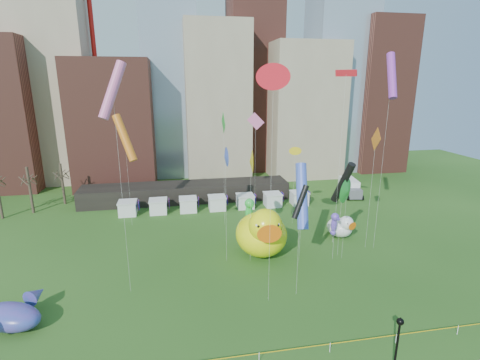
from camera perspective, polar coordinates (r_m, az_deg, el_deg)
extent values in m
cube|color=gray|center=(88.60, -27.04, 13.32)|extent=(14.00, 12.00, 42.00)
cube|color=brown|center=(80.62, -19.25, 8.35)|extent=(16.00, 14.00, 26.00)
cube|color=#8C9EB2|center=(87.43, -11.12, 18.92)|extent=(12.00, 12.00, 55.00)
cube|color=gray|center=(83.93, -3.76, 12.14)|extent=(14.00, 14.00, 34.00)
cube|color=brown|center=(92.23, 2.27, 23.03)|extent=(12.00, 12.00, 68.00)
cube|color=gray|center=(86.78, 9.89, 10.73)|extent=(16.00, 14.00, 30.00)
cube|color=#8C9EB2|center=(94.10, 15.25, 16.27)|extent=(14.00, 12.00, 48.00)
cube|color=brown|center=(97.06, 20.97, 12.21)|extent=(12.00, 12.00, 36.00)
cylinder|color=red|center=(90.22, -22.74, 24.70)|extent=(1.00, 1.00, 76.00)
cylinder|color=red|center=(95.70, 12.95, 24.83)|extent=(1.00, 1.00, 76.00)
cube|color=black|center=(68.25, -8.43, -1.90)|extent=(38.00, 6.00, 3.20)
cube|color=white|center=(63.21, -17.31, -4.34)|extent=(2.80, 2.80, 2.20)
cube|color=red|center=(62.84, -15.72, -3.84)|extent=(0.08, 1.40, 1.60)
cube|color=white|center=(62.76, -12.77, -4.15)|extent=(2.80, 2.80, 2.20)
cube|color=red|center=(62.53, -11.15, -3.64)|extent=(0.08, 1.40, 1.60)
cube|color=white|center=(62.71, -8.20, -3.93)|extent=(2.80, 2.80, 2.20)
cube|color=red|center=(62.62, -6.57, -3.42)|extent=(0.08, 1.40, 1.60)
cube|color=white|center=(63.05, -3.65, -3.70)|extent=(2.80, 2.80, 2.20)
cube|color=red|center=(63.11, -2.03, -3.18)|extent=(0.08, 1.40, 1.60)
cube|color=white|center=(63.78, 0.82, -3.44)|extent=(2.80, 2.80, 2.20)
cube|color=red|center=(63.98, 2.41, -2.92)|extent=(0.08, 1.40, 1.60)
cube|color=white|center=(64.90, 5.17, -3.17)|extent=(2.80, 2.80, 2.20)
cube|color=red|center=(65.23, 6.70, -2.65)|extent=(0.08, 1.40, 1.60)
cube|color=white|center=(66.37, 9.34, -2.89)|extent=(2.80, 2.80, 2.20)
cube|color=red|center=(66.83, 10.81, -2.38)|extent=(0.08, 1.40, 1.60)
cylinder|color=#382B21|center=(69.95, -30.24, -1.40)|extent=(0.44, 0.44, 8.00)
cylinder|color=#382B21|center=(72.43, -26.22, -0.57)|extent=(0.44, 0.44, 7.50)
cylinder|color=white|center=(31.96, 3.03, -26.18)|extent=(0.06, 0.06, 0.90)
cylinder|color=white|center=(33.57, 14.03, -24.30)|extent=(0.06, 0.06, 0.90)
cylinder|color=white|center=(36.12, 23.43, -21.99)|extent=(0.06, 0.06, 0.90)
cylinder|color=white|center=(39.43, 31.17, -19.62)|extent=(0.06, 0.06, 0.90)
cube|color=yellow|center=(31.73, 3.04, -25.71)|extent=(50.00, 0.02, 0.07)
ellipsoid|color=#F9FA0C|center=(46.81, 3.36, -8.52)|extent=(6.87, 7.96, 5.42)
ellipsoid|color=#F9FA0C|center=(49.57, 2.67, -7.29)|extent=(1.85, 1.47, 2.20)
sphere|color=#F9FA0C|center=(43.77, 4.04, -7.18)|extent=(4.24, 4.24, 4.08)
cone|color=orange|center=(42.27, 4.53, -8.23)|extent=(2.31, 1.92, 2.24)
sphere|color=white|center=(42.34, 2.87, -7.16)|extent=(0.73, 0.73, 0.73)
sphere|color=white|center=(42.80, 5.84, -6.97)|extent=(0.73, 0.73, 0.73)
sphere|color=black|center=(42.03, 2.96, -7.34)|extent=(0.37, 0.37, 0.37)
sphere|color=black|center=(42.49, 5.96, -7.15)|extent=(0.37, 0.37, 0.37)
ellipsoid|color=white|center=(54.18, 15.43, -7.24)|extent=(4.39, 4.71, 2.68)
ellipsoid|color=white|center=(55.14, 14.31, -6.83)|extent=(1.08, 0.96, 1.09)
sphere|color=white|center=(53.04, 16.46, -6.56)|extent=(2.60, 2.60, 2.01)
cone|color=orange|center=(52.55, 17.14, -6.90)|extent=(1.36, 1.24, 1.11)
sphere|color=white|center=(52.22, 16.51, -6.60)|extent=(0.36, 0.36, 0.36)
sphere|color=white|center=(53.00, 17.33, -6.33)|extent=(0.36, 0.36, 0.36)
sphere|color=black|center=(52.11, 16.65, -6.65)|extent=(0.18, 0.18, 0.18)
sphere|color=black|center=(52.90, 17.46, -6.39)|extent=(0.18, 0.18, 0.18)
cylinder|color=silver|center=(51.29, 1.41, -7.22)|extent=(0.03, 0.03, 3.91)
ellipsoid|color=green|center=(50.57, 1.42, -5.17)|extent=(1.18, 1.02, 2.64)
sphere|color=green|center=(49.95, 1.47, -3.71)|extent=(1.57, 1.57, 1.35)
cone|color=green|center=(49.42, 1.61, -4.01)|extent=(0.62, 0.91, 0.47)
sphere|color=green|center=(51.17, 1.40, -6.74)|extent=(0.94, 0.94, 0.94)
cylinder|color=silver|center=(52.05, 14.51, -8.15)|extent=(0.03, 0.03, 2.63)
ellipsoid|color=#6543CA|center=(51.56, 14.61, -6.81)|extent=(0.96, 0.84, 2.15)
sphere|color=#6543CA|center=(51.02, 14.77, -5.67)|extent=(1.28, 1.28, 1.10)
cone|color=#6543CA|center=(50.62, 15.00, -5.92)|extent=(0.51, 0.74, 0.38)
sphere|color=#6543CA|center=(52.06, 14.50, -8.05)|extent=(0.77, 0.77, 0.77)
ellipsoid|color=#653DA7|center=(40.43, -32.51, -17.77)|extent=(6.71, 5.31, 2.28)
cone|color=#653DA7|center=(42.12, -29.43, -15.40)|extent=(2.20, 2.31, 1.60)
cylinder|color=black|center=(31.84, 23.47, -23.42)|extent=(0.17, 0.17, 4.62)
sphere|color=black|center=(30.41, 23.99, -19.77)|extent=(0.54, 0.54, 0.54)
cone|color=black|center=(30.26, 24.05, -19.32)|extent=(0.19, 0.19, 0.24)
cube|color=white|center=(74.48, 16.81, -0.87)|extent=(3.43, 5.78, 2.72)
cube|color=#595960|center=(71.48, 17.62, -2.06)|extent=(2.78, 2.32, 1.74)
cylinder|color=black|center=(72.62, 16.18, -2.22)|extent=(0.42, 1.01, 0.98)
cylinder|color=black|center=(73.48, 18.21, -2.17)|extent=(0.42, 1.01, 0.98)
cylinder|color=black|center=(75.99, 15.37, -1.38)|extent=(0.42, 1.01, 0.98)
cylinder|color=black|center=(76.82, 17.31, -1.35)|extent=(0.42, 1.01, 0.98)
cylinder|color=silver|center=(34.15, 4.87, -2.85)|extent=(0.02, 0.02, 22.00)
cone|color=red|center=(32.46, 5.32, 15.94)|extent=(1.82, 1.82, 2.29)
cylinder|color=silver|center=(37.55, -18.10, -2.82)|extent=(0.02, 0.02, 20.83)
cylinder|color=pink|center=(35.84, -19.51, 13.22)|extent=(3.07, 2.62, 5.37)
cylinder|color=silver|center=(47.01, 15.51, -6.13)|extent=(0.02, 0.02, 9.75)
cylinder|color=black|center=(45.50, 15.95, -0.40)|extent=(2.08, 3.32, 5.46)
cylinder|color=silver|center=(54.56, -2.53, 0.75)|extent=(0.02, 0.02, 15.81)
cube|color=green|center=(53.13, -2.63, 9.03)|extent=(0.13, 3.03, 3.03)
cylinder|color=silver|center=(43.47, 1.68, -5.25)|extent=(0.02, 0.02, 12.69)
cone|color=yellow|center=(41.66, 1.75, 2.94)|extent=(0.74, 2.62, 2.60)
cylinder|color=silver|center=(43.38, -2.22, -4.91)|extent=(0.02, 0.02, 13.24)
cone|color=blue|center=(41.56, -2.31, 3.69)|extent=(0.29, 2.21, 2.20)
cylinder|color=silver|center=(49.62, 19.90, -2.32)|extent=(0.02, 0.02, 14.71)
cube|color=orange|center=(48.02, 20.69, 6.07)|extent=(0.52, 2.95, 2.99)
cylinder|color=silver|center=(48.96, 21.52, 1.88)|extent=(0.02, 0.02, 22.27)
cylinder|color=purple|center=(47.83, 22.86, 14.96)|extent=(1.67, 3.36, 5.50)
cylinder|color=silver|center=(44.06, 15.34, 1.16)|extent=(0.02, 0.02, 22.50)
cube|color=red|center=(42.83, 16.43, 15.91)|extent=(2.03, 1.76, 0.73)
cylinder|color=silver|center=(50.89, 2.38, 0.04)|extent=(0.02, 0.02, 16.42)
cube|color=pink|center=(49.37, 2.49, 9.27)|extent=(2.35, 0.34, 2.37)
cylinder|color=silver|center=(37.72, 9.18, -10.82)|extent=(0.02, 0.02, 10.25)
cylinder|color=black|center=(35.77, 9.52, -3.42)|extent=(2.04, 1.36, 3.38)
cylinder|color=silver|center=(46.78, 16.12, -6.86)|extent=(0.02, 0.02, 8.86)
cone|color=green|center=(45.34, 16.53, -1.66)|extent=(2.27, 2.36, 2.91)
cylinder|color=silver|center=(56.22, 8.48, -1.22)|extent=(0.02, 0.02, 11.54)
cone|color=yellow|center=(54.88, 8.72, 4.57)|extent=(1.26, 0.41, 1.26)
cylinder|color=silver|center=(44.24, 9.51, -7.88)|extent=(0.02, 0.02, 8.69)
cylinder|color=blue|center=(42.73, 9.77, -2.51)|extent=(2.02, 4.59, 7.55)
cylinder|color=silver|center=(56.84, -17.20, -0.46)|extent=(0.02, 0.02, 13.66)
cylinder|color=orange|center=(55.45, -17.75, 6.35)|extent=(3.80, 3.60, 6.91)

